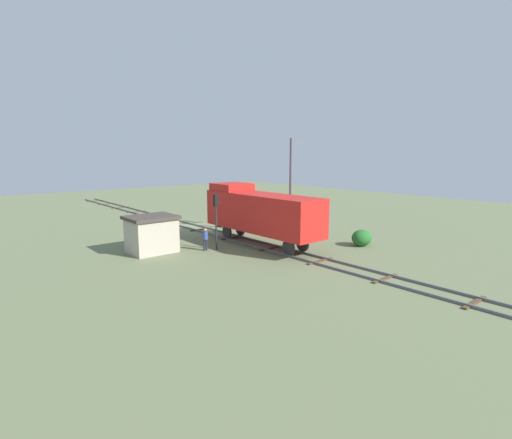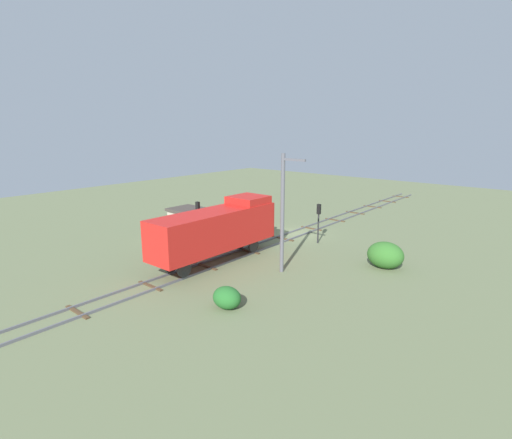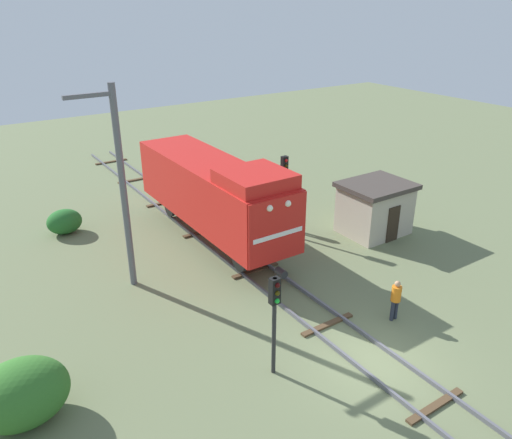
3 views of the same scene
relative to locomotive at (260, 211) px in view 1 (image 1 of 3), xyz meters
name	(u,v)px [view 1 (image 1 of 3)]	position (x,y,z in m)	size (l,w,h in m)	color
ground_plane	(188,226)	(0.00, -11.11, -2.77)	(90.00, 90.00, 0.00)	#66704C
railway_track	(188,225)	(0.00, -11.11, -2.70)	(2.40, 59.51, 0.16)	#595960
locomotive	(260,211)	(0.00, 0.00, 0.00)	(2.90, 11.60, 4.60)	red
traffic_signal_near	(222,200)	(-3.20, -9.59, -0.25)	(0.32, 0.34, 3.60)	#262628
traffic_signal_mid	(216,212)	(3.40, -1.16, 0.17)	(0.32, 0.34, 4.24)	#262628
worker_near_track	(173,221)	(2.40, -9.71, -1.78)	(0.38, 0.38, 1.70)	#262B38
worker_by_signal	(205,238)	(4.20, -1.46, -1.78)	(0.38, 0.38, 1.70)	#262B38
catenary_mast	(291,184)	(-5.06, -1.61, 1.76)	(1.94, 0.28, 8.57)	#595960
relay_hut	(152,234)	(7.50, -3.62, -1.38)	(3.50, 2.90, 2.74)	#B2A893
bush_near	(362,238)	(-6.12, 5.28, -2.12)	(1.79, 1.47, 1.30)	#236226
bush_mid	(289,211)	(-10.44, -7.25, -1.78)	(2.72, 2.23, 1.98)	#306926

